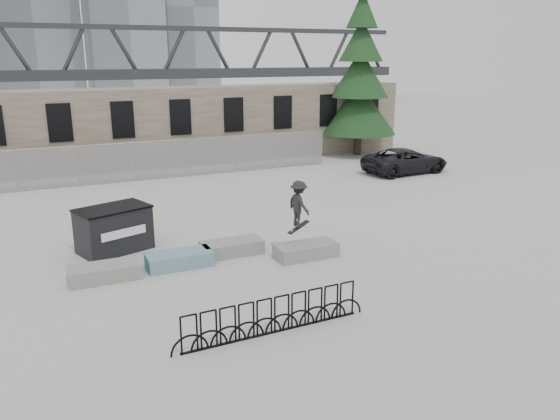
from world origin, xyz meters
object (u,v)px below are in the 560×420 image
object	(u,v)px
dumpster	(114,229)
bike_rack	(273,316)
planter_center_left	(179,259)
planter_offset	(306,250)
planter_far_left	(104,272)
suv	(405,160)
spruce_tree	(360,81)
planter_center_right	(232,247)
skateboarder	(299,204)

from	to	relation	value
dumpster	bike_rack	distance (m)	7.76
planter_center_left	planter_offset	xyz separation A→B (m)	(3.92, -0.91, 0.00)
planter_far_left	dumpster	bearing A→B (deg)	74.67
planter_far_left	suv	xyz separation A→B (m)	(17.19, 8.60, 0.44)
planter_offset	bike_rack	xyz separation A→B (m)	(-3.00, -4.13, 0.19)
dumpster	spruce_tree	bearing A→B (deg)	16.40
suv	planter_center_left	bearing A→B (deg)	116.39
planter_far_left	planter_center_left	bearing A→B (deg)	2.73
planter_offset	suv	bearing A→B (deg)	40.46
planter_center_left	dumpster	size ratio (longest dim) A/B	0.77
planter_center_left	planter_center_right	bearing A→B (deg)	10.87
planter_far_left	spruce_tree	xyz separation A→B (m)	(17.90, 14.63, 4.43)
planter_center_right	bike_rack	distance (m)	5.47
bike_rack	dumpster	bearing A→B (deg)	108.87
dumpster	bike_rack	xyz separation A→B (m)	(2.51, -7.33, -0.32)
spruce_tree	skateboarder	size ratio (longest dim) A/B	6.75
planter_far_left	skateboarder	size ratio (longest dim) A/B	1.17
planter_offset	planter_center_right	bearing A→B (deg)	148.75
planter_center_right	planter_offset	distance (m)	2.44
bike_rack	spruce_tree	bearing A→B (deg)	53.01
bike_rack	suv	size ratio (longest dim) A/B	1.00
planter_offset	dumpster	size ratio (longest dim) A/B	0.77
planter_center_right	spruce_tree	distance (m)	20.28
suv	planter_center_right	bearing A→B (deg)	118.62
dumpster	skateboarder	bearing A→B (deg)	-47.73
planter_far_left	bike_rack	xyz separation A→B (m)	(3.17, -4.93, 0.19)
planter_center_left	planter_offset	size ratio (longest dim) A/B	1.00
planter_far_left	dumpster	world-z (taller)	dumpster
planter_center_left	planter_offset	world-z (taller)	same
bike_rack	suv	distance (m)	19.50
spruce_tree	skateboarder	xyz separation A→B (m)	(-11.88, -15.17, -2.95)
planter_center_left	planter_center_right	distance (m)	1.87
dumpster	planter_far_left	bearing A→B (deg)	-124.27
planter_far_left	suv	world-z (taller)	suv
planter_offset	suv	size ratio (longest dim) A/B	0.41
planter_center_left	dumpster	world-z (taller)	dumpster
spruce_tree	planter_center_right	bearing A→B (deg)	-134.29
spruce_tree	suv	distance (m)	7.27
spruce_tree	suv	xyz separation A→B (m)	(-0.71, -6.03, -4.00)
planter_offset	spruce_tree	xyz separation A→B (m)	(11.74, 15.43, 4.43)
planter_far_left	suv	distance (m)	19.23
dumpster	planter_offset	bearing A→B (deg)	-49.16
planter_offset	spruce_tree	bearing A→B (deg)	52.75
planter_far_left	planter_offset	size ratio (longest dim) A/B	1.00
planter_center_left	bike_rack	xyz separation A→B (m)	(0.92, -5.04, 0.19)
planter_far_left	planter_offset	bearing A→B (deg)	-7.44
planter_center_right	bike_rack	size ratio (longest dim) A/B	0.40
planter_offset	dumpster	world-z (taller)	dumpster
planter_center_right	spruce_tree	world-z (taller)	spruce_tree
dumpster	suv	world-z (taller)	dumpster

